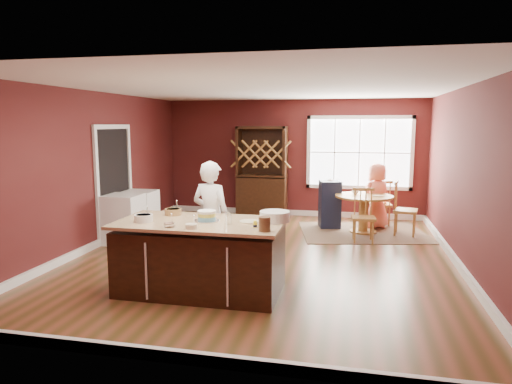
% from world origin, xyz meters
% --- Properties ---
extents(room_shell, '(7.00, 7.00, 7.00)m').
position_xyz_m(room_shell, '(0.00, 0.00, 1.35)').
color(room_shell, brown).
rests_on(room_shell, ground).
extents(window, '(2.36, 0.10, 1.66)m').
position_xyz_m(window, '(1.50, 3.47, 1.50)').
color(window, white).
rests_on(window, room_shell).
extents(doorway, '(0.08, 1.26, 2.13)m').
position_xyz_m(doorway, '(-2.97, 0.60, 1.02)').
color(doorway, white).
rests_on(doorway, room_shell).
extents(kitchen_island, '(2.11, 1.11, 0.92)m').
position_xyz_m(kitchen_island, '(-0.49, -1.72, 0.44)').
color(kitchen_island, '#331A0C').
rests_on(kitchen_island, ground).
extents(dining_table, '(1.13, 1.13, 0.75)m').
position_xyz_m(dining_table, '(1.61, 2.03, 0.53)').
color(dining_table, brown).
rests_on(dining_table, ground).
extents(baker, '(0.67, 0.53, 1.63)m').
position_xyz_m(baker, '(-0.57, -0.99, 0.81)').
color(baker, white).
rests_on(baker, ground).
extents(layer_cake, '(0.33, 0.33, 0.13)m').
position_xyz_m(layer_cake, '(-0.41, -1.68, 0.99)').
color(layer_cake, white).
rests_on(layer_cake, kitchen_island).
extents(bowl_blue, '(0.23, 0.23, 0.09)m').
position_xyz_m(bowl_blue, '(-1.18, -1.88, 0.96)').
color(bowl_blue, silver).
rests_on(bowl_blue, kitchen_island).
extents(bowl_yellow, '(0.22, 0.22, 0.08)m').
position_xyz_m(bowl_yellow, '(-0.98, -1.40, 0.96)').
color(bowl_yellow, '#AF8550').
rests_on(bowl_yellow, kitchen_island).
extents(bowl_pink, '(0.14, 0.14, 0.05)m').
position_xyz_m(bowl_pink, '(-0.74, -2.10, 0.95)').
color(bowl_pink, white).
rests_on(bowl_pink, kitchen_island).
extents(bowl_olive, '(0.14, 0.14, 0.05)m').
position_xyz_m(bowl_olive, '(-0.46, -2.11, 0.95)').
color(bowl_olive, beige).
rests_on(bowl_olive, kitchen_island).
extents(drinking_glass, '(0.08, 0.08, 0.15)m').
position_xyz_m(drinking_glass, '(-0.09, -1.81, 0.99)').
color(drinking_glass, white).
rests_on(drinking_glass, kitchen_island).
extents(dinner_plate, '(0.25, 0.25, 0.02)m').
position_xyz_m(dinner_plate, '(0.13, -1.63, 0.93)').
color(dinner_plate, beige).
rests_on(dinner_plate, kitchen_island).
extents(white_tub, '(0.38, 0.38, 0.13)m').
position_xyz_m(white_tub, '(0.43, -1.52, 0.98)').
color(white_tub, silver).
rests_on(white_tub, kitchen_island).
extents(stoneware_crock, '(0.14, 0.14, 0.17)m').
position_xyz_m(stoneware_crock, '(0.41, -2.07, 1.00)').
color(stoneware_crock, '#412F21').
rests_on(stoneware_crock, kitchen_island).
extents(toy_figurine, '(0.05, 0.05, 0.08)m').
position_xyz_m(toy_figurine, '(0.26, -1.90, 0.96)').
color(toy_figurine, '#FFF62A').
rests_on(toy_figurine, kitchen_island).
extents(rug, '(2.73, 2.31, 0.01)m').
position_xyz_m(rug, '(1.61, 2.03, 0.01)').
color(rug, brown).
rests_on(rug, ground).
extents(chair_east, '(0.50, 0.51, 1.07)m').
position_xyz_m(chair_east, '(2.40, 1.98, 0.53)').
color(chair_east, '#915C30').
rests_on(chair_east, ground).
extents(chair_south, '(0.45, 0.43, 0.99)m').
position_xyz_m(chair_south, '(1.59, 1.26, 0.50)').
color(chair_south, brown).
rests_on(chair_south, ground).
extents(chair_north, '(0.46, 0.44, 0.99)m').
position_xyz_m(chair_north, '(1.97, 2.79, 0.49)').
color(chair_north, brown).
rests_on(chair_north, ground).
extents(seated_woman, '(0.79, 0.74, 1.35)m').
position_xyz_m(seated_woman, '(1.87, 2.47, 0.67)').
color(seated_woman, '#E76D53').
rests_on(seated_woman, ground).
extents(high_chair, '(0.50, 0.50, 1.02)m').
position_xyz_m(high_chair, '(0.93, 2.33, 0.51)').
color(high_chair, black).
rests_on(high_chair, ground).
extents(toddler, '(0.18, 0.14, 0.26)m').
position_xyz_m(toddler, '(0.86, 2.38, 0.81)').
color(toddler, '#8CA5BF').
rests_on(toddler, high_chair).
extents(table_plate, '(0.21, 0.21, 0.02)m').
position_xyz_m(table_plate, '(1.87, 1.96, 0.76)').
color(table_plate, beige).
rests_on(table_plate, dining_table).
extents(table_cup, '(0.15, 0.15, 0.10)m').
position_xyz_m(table_cup, '(1.44, 2.15, 0.80)').
color(table_cup, white).
rests_on(table_cup, dining_table).
extents(hutch, '(1.14, 0.48, 2.09)m').
position_xyz_m(hutch, '(-0.69, 3.22, 1.05)').
color(hutch, black).
rests_on(hutch, ground).
extents(washer, '(0.61, 0.59, 0.89)m').
position_xyz_m(washer, '(-2.64, 0.28, 0.44)').
color(washer, white).
rests_on(washer, ground).
extents(dryer, '(0.59, 0.58, 0.86)m').
position_xyz_m(dryer, '(-2.64, 0.92, 0.43)').
color(dryer, silver).
rests_on(dryer, ground).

